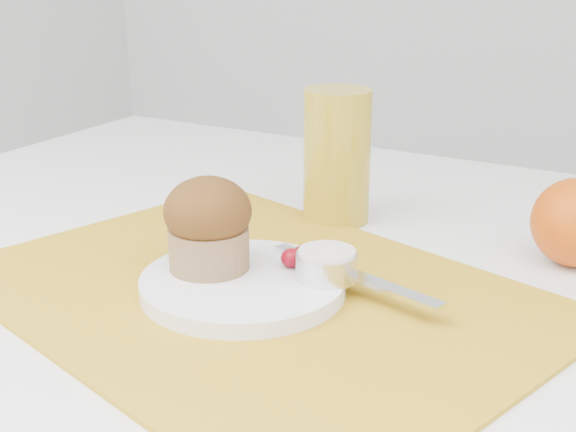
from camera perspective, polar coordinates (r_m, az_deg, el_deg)
The scene contains 10 objects.
placemat at distance 0.70m, azimuth -2.41°, elevation -5.54°, with size 0.50×0.37×0.00m, color #C1901A.
plate at distance 0.70m, azimuth -3.22°, elevation -4.87°, with size 0.18×0.18×0.01m, color white.
ramekin at distance 0.69m, azimuth 2.77°, elevation -3.55°, with size 0.05×0.05×0.02m, color silver.
cream at distance 0.68m, azimuth 2.79°, elevation -2.67°, with size 0.05×0.05×0.01m, color silver.
raspberry_near at distance 0.71m, azimuth 0.24°, elevation -3.01°, with size 0.02×0.02×0.02m, color #59020B.
raspberry_far at distance 0.72m, azimuth 1.10°, elevation -2.81°, with size 0.02×0.02×0.02m, color #570202.
butter_knife at distance 0.70m, azimuth 4.64°, elevation -4.20°, with size 0.18×0.01×0.00m, color silver.
orange at distance 0.80m, azimuth 19.83°, elevation -0.43°, with size 0.08×0.08×0.08m, color #C74B07.
juice_glass at distance 0.87m, azimuth 3.50°, elevation 4.26°, with size 0.07×0.07×0.15m, color gold.
muffin at distance 0.70m, azimuth -5.70°, elevation -0.57°, with size 0.09×0.09×0.08m.
Camera 1 is at (0.31, -0.62, 1.05)m, focal length 50.00 mm.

